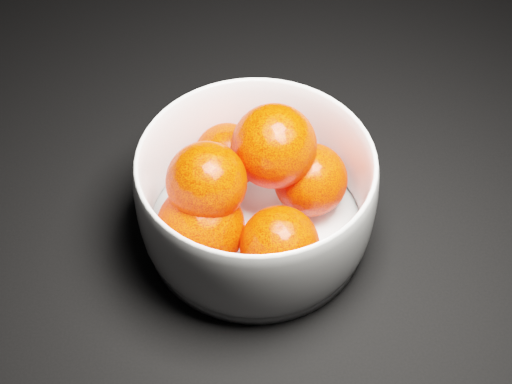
{
  "coord_description": "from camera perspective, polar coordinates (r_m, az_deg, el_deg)",
  "views": [
    {
      "loc": [
        0.23,
        -0.65,
        0.52
      ],
      "look_at": [
        0.25,
        -0.25,
        0.06
      ],
      "focal_mm": 50.0,
      "sensor_mm": 36.0,
      "label": 1
    }
  ],
  "objects": [
    {
      "name": "ground",
      "position": [
        0.87,
        -17.79,
        9.64
      ],
      "size": [
        3.0,
        3.0,
        0.0
      ],
      "primitive_type": "cube",
      "color": "black",
      "rests_on": "ground"
    },
    {
      "name": "bowl",
      "position": [
        0.62,
        -0.0,
        -0.31
      ],
      "size": [
        0.21,
        0.21,
        0.1
      ],
      "rotation": [
        0.0,
        0.0,
        0.3
      ],
      "color": "silver",
      "rests_on": "ground"
    },
    {
      "name": "orange_pile",
      "position": [
        0.61,
        -0.58,
        0.17
      ],
      "size": [
        0.17,
        0.17,
        0.11
      ],
      "color": "#FF2201",
      "rests_on": "bowl"
    }
  ]
}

